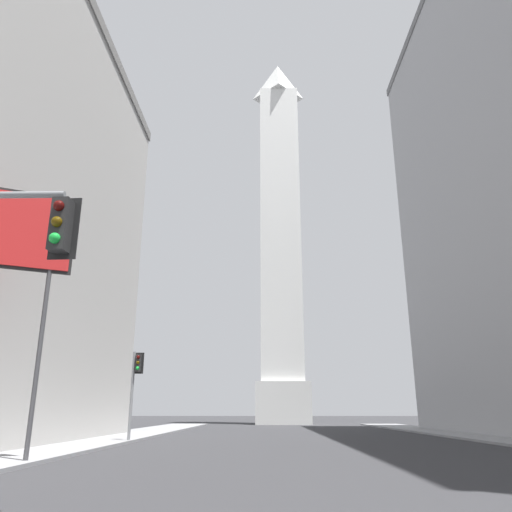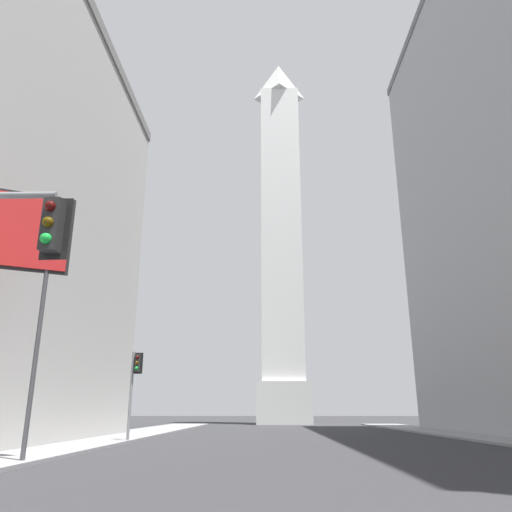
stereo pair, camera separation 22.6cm
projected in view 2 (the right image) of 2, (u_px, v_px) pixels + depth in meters
sidewalk_left at (62, 446)px, 26.18m from camera, size 5.00×90.66×0.15m
obelisk at (281, 233)px, 80.75m from camera, size 7.89×7.89×61.59m
traffic_light_mid_left at (134, 382)px, 31.27m from camera, size 0.77×0.50×5.45m
billboard_sign at (7, 239)px, 19.67m from camera, size 4.35×2.19×10.40m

